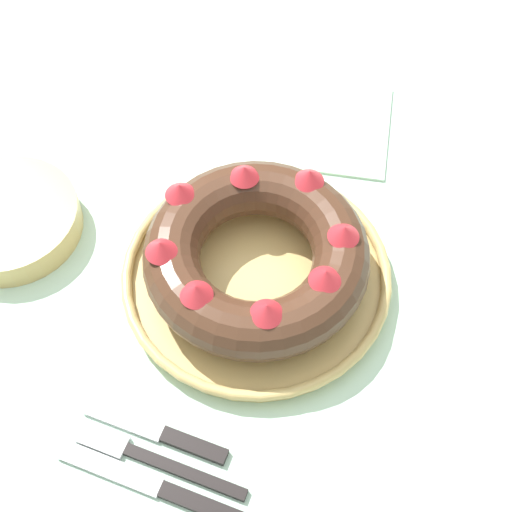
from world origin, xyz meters
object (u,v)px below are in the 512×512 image
serving_dish (256,277)px  fork (149,458)px  serving_knife (164,490)px  napkin (345,128)px  cake_knife (165,435)px  bundt_cake (256,255)px  side_bowl (10,220)px

serving_dish → fork: (-0.23, 0.03, -0.01)m
fork → serving_knife: (-0.02, -0.03, 0.00)m
napkin → cake_knife: bearing=174.1°
serving_dish → bundt_cake: bearing=68.6°
side_bowl → serving_knife: bearing=-125.9°
fork → napkin: bearing=-10.1°
serving_dish → cake_knife: bearing=173.9°
serving_knife → fork: bearing=45.6°
fork → serving_knife: size_ratio=0.91×
serving_dish → napkin: bearing=-5.7°
fork → cake_knife: size_ratio=1.16×
serving_dish → bundt_cake: bundt_cake is taller
cake_knife → napkin: cake_knife is taller
side_bowl → napkin: 0.45m
fork → side_bowl: (0.20, 0.28, 0.01)m
serving_knife → serving_dish: bearing=-4.3°
serving_dish → serving_knife: bearing=-179.8°
bundt_cake → napkin: 0.28m
serving_dish → cake_knife: 0.21m
bundt_cake → napkin: bearing=-5.8°
bundt_cake → napkin: (0.27, -0.03, -0.06)m
serving_dish → side_bowl: size_ratio=1.83×
bundt_cake → napkin: size_ratio=1.51×
serving_dish → side_bowl: (-0.03, 0.31, 0.01)m
bundt_cake → side_bowl: bearing=96.5°
fork → side_bowl: 0.34m
bundt_cake → side_bowl: bundt_cake is taller
fork → napkin: fork is taller
napkin → serving_dish: bearing=174.3°
serving_dish → bundt_cake: (0.00, 0.00, 0.05)m
bundt_cake → cake_knife: size_ratio=1.60×
napkin → bundt_cake: bearing=174.2°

